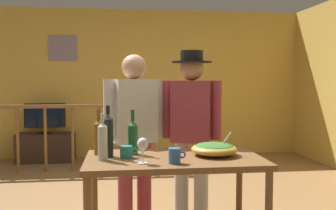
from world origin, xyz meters
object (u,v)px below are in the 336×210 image
object	(u,v)px
wine_bottle_amber	(99,136)
person_standing_left	(134,128)
wine_bottle_dark	(108,135)
framed_picture	(63,48)
person_standing_right	(191,125)
serving_table	(174,169)
stair_railing	(75,129)
mug_blue	(175,156)
wine_bottle_clear	(103,141)
wine_bottle_green	(133,137)
tv_console	(46,147)
mug_teal	(127,152)
salad_bowl	(214,148)
wine_glass	(143,145)
flat_screen_tv	(45,116)

from	to	relation	value
wine_bottle_amber	person_standing_left	world-z (taller)	person_standing_left
wine_bottle_dark	framed_picture	bearing A→B (deg)	102.53
framed_picture	person_standing_right	world-z (taller)	framed_picture
serving_table	stair_railing	bearing A→B (deg)	109.18
mug_blue	wine_bottle_clear	bearing A→B (deg)	161.54
wine_bottle_green	person_standing_right	xyz separation A→B (m)	(0.54, 0.54, 0.02)
serving_table	wine_bottle_amber	distance (m)	0.60
wine_bottle_clear	wine_bottle_green	bearing A→B (deg)	41.78
stair_railing	wine_bottle_dark	bearing A→B (deg)	-78.92
framed_picture	tv_console	size ratio (longest dim) A/B	0.51
serving_table	wine_bottle_dark	distance (m)	0.53
wine_bottle_amber	wine_bottle_green	distance (m)	0.25
wine_bottle_green	mug_teal	xyz separation A→B (m)	(-0.05, -0.12, -0.09)
salad_bowl	mug_blue	world-z (taller)	salad_bowl
mug_blue	tv_console	bearing A→B (deg)	111.94
stair_railing	framed_picture	bearing A→B (deg)	106.73
mug_blue	framed_picture	bearing A→B (deg)	107.43
stair_railing	person_standing_right	distance (m)	2.63
person_standing_left	person_standing_right	bearing A→B (deg)	160.50
person_standing_right	wine_bottle_green	bearing A→B (deg)	64.63
wine_glass	wine_bottle_dark	bearing A→B (deg)	133.40
mug_blue	flat_screen_tv	bearing A→B (deg)	112.10
salad_bowl	wine_bottle_dark	distance (m)	0.77
framed_picture	tv_console	xyz separation A→B (m)	(-0.25, -0.29, -1.62)
wine_glass	person_standing_right	bearing A→B (deg)	60.72
wine_bottle_green	mug_blue	distance (m)	0.44
wine_bottle_clear	person_standing_left	distance (m)	0.77
framed_picture	person_standing_right	distance (m)	3.75
wine_bottle_amber	wine_bottle_dark	size ratio (longest dim) A/B	0.90
wine_bottle_green	mug_teal	bearing A→B (deg)	-111.01
stair_railing	wine_bottle_clear	xyz separation A→B (m)	(0.53, -3.01, 0.30)
framed_picture	stair_railing	distance (m)	1.61
stair_railing	serving_table	distance (m)	3.14
framed_picture	person_standing_left	distance (m)	3.57
person_standing_right	flat_screen_tv	bearing A→B (deg)	-38.57
framed_picture	stair_railing	world-z (taller)	framed_picture
serving_table	wine_bottle_green	bearing A→B (deg)	153.55
wine_bottle_clear	stair_railing	bearing A→B (deg)	100.08
person_standing_left	wine_bottle_dark	bearing A→B (deg)	52.08
mug_teal	person_standing_left	world-z (taller)	person_standing_left
wine_bottle_amber	wine_bottle_dark	xyz separation A→B (m)	(0.07, -0.10, 0.02)
wine_bottle_clear	person_standing_right	xyz separation A→B (m)	(0.75, 0.73, 0.01)
wine_bottle_dark	wine_bottle_clear	size ratio (longest dim) A/B	1.15
stair_railing	serving_table	size ratio (longest dim) A/B	2.55
framed_picture	wine_glass	bearing A→B (deg)	-75.17
salad_bowl	person_standing_left	bearing A→B (deg)	129.72
wine_bottle_clear	person_standing_right	bearing A→B (deg)	44.23
serving_table	mug_blue	xyz separation A→B (m)	(-0.02, -0.20, 0.14)
mug_blue	wine_bottle_amber	bearing A→B (deg)	144.85
serving_table	person_standing_left	distance (m)	0.76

